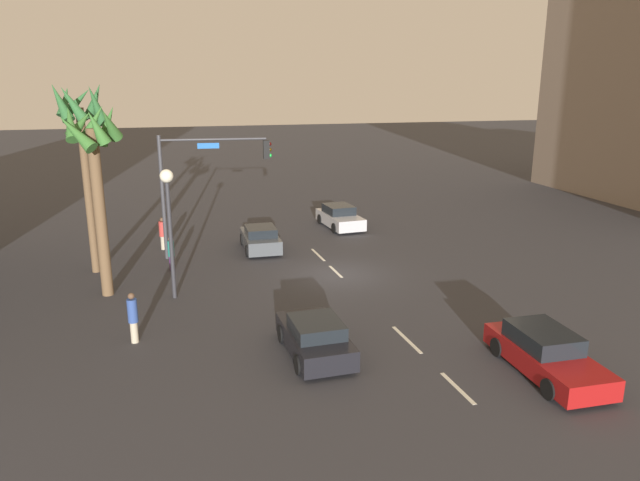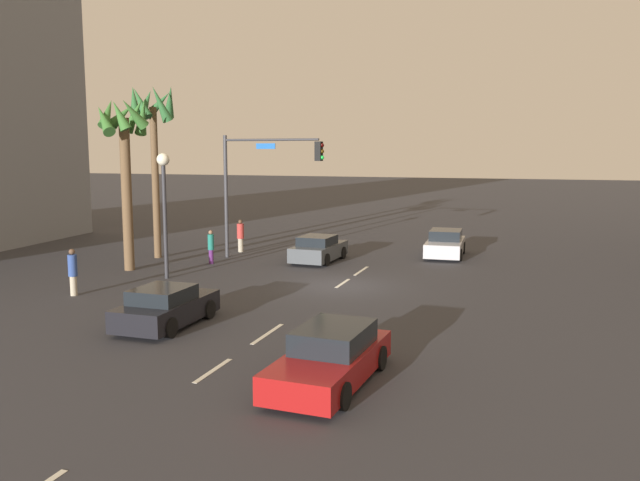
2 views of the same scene
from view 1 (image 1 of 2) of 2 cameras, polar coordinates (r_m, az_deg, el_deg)
ground_plane at (r=28.10m, az=1.84°, el=-3.37°), size 220.00×220.00×0.00m
lane_stripe_1 at (r=18.53m, az=13.43°, el=-13.98°), size 1.97×0.14×0.01m
lane_stripe_2 at (r=21.37m, az=8.56°, el=-9.64°), size 2.38×0.14×0.01m
lane_stripe_3 at (r=28.51m, az=1.55°, el=-3.08°), size 1.93×0.14×0.01m
lane_stripe_4 at (r=31.30m, az=-0.20°, el=-1.41°), size 2.39×0.14×0.01m
car_0 at (r=19.81m, az=-0.50°, el=-9.56°), size 3.98×1.95×1.32m
car_1 at (r=32.30m, az=-5.91°, el=0.18°), size 4.07×2.08×1.35m
car_2 at (r=37.35m, az=1.96°, el=2.31°), size 4.41×2.13×1.41m
car_3 at (r=20.01m, az=21.38°, el=-10.34°), size 4.75×2.12×1.39m
traffic_signal at (r=30.67m, az=-11.81°, el=6.37°), size 0.84×5.76×6.47m
streetlamp at (r=24.80m, az=-14.72°, el=3.11°), size 0.56×0.56×5.57m
pedestrian_0 at (r=33.28m, az=-15.26°, el=0.74°), size 0.52×0.52×1.82m
pedestrian_1 at (r=21.58m, az=-17.99°, el=-7.14°), size 0.40×0.40×1.87m
pedestrian_2 at (r=29.44m, az=-14.49°, el=-1.15°), size 0.32×0.32×1.71m
palm_tree_0 at (r=25.77m, az=-21.43°, el=7.82°), size 2.81×2.68×8.21m
palm_tree_1 at (r=29.26m, az=-22.54°, el=10.36°), size 2.63×2.76×9.11m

